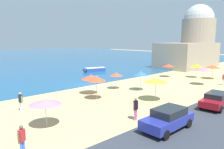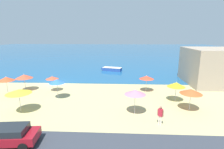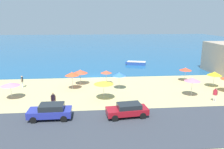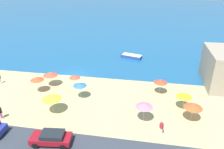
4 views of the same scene
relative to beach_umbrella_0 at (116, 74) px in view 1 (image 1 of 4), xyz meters
name	(u,v)px [view 1 (image 1 of 4)]	position (x,y,z in m)	size (l,w,h in m)	color
ground_plane	(88,86)	(-1.55, 4.00, -1.90)	(160.00, 160.00, 0.00)	tan
beach_umbrella_0	(116,74)	(0.00, 0.00, 0.00)	(1.70, 1.70, 2.16)	#B2B2B7
beach_umbrella_1	(213,66)	(16.23, -5.28, 0.12)	(2.18, 2.18, 2.34)	#B2B2B7
beach_umbrella_2	(168,65)	(12.65, 0.55, 0.06)	(1.92, 1.92, 2.25)	#B2B2B7
beach_umbrella_3	(45,102)	(-12.17, -5.33, -0.03)	(2.28, 2.28, 2.13)	#B2B2B7
beach_umbrella_4	(156,80)	(-0.72, -6.58, 0.27)	(2.40, 2.40, 2.45)	#B2B2B7
beach_umbrella_5	(91,77)	(-3.91, 0.14, 0.11)	(2.23, 2.23, 2.34)	#B2B2B7
beach_umbrella_6	(141,73)	(1.65, -2.66, 0.26)	(1.86, 1.86, 2.46)	#B2B2B7
beach_umbrella_7	(196,66)	(15.50, -2.89, 0.12)	(2.00, 2.00, 2.35)	#B2B2B7
beach_umbrella_8	(204,69)	(10.57, -6.38, 0.32)	(2.05, 2.05, 2.52)	#B2B2B7
beach_umbrella_9	(96,79)	(-4.92, -2.13, 0.33)	(1.95, 1.95, 2.55)	#B2B2B7
bather_0	(136,108)	(-6.42, -8.87, -0.88)	(0.57, 0.23, 1.82)	#CD6096
bather_1	(22,139)	(-15.00, -8.27, -0.91)	(0.51, 0.37, 1.77)	#446CE0
bather_2	(21,101)	(-12.25, -0.64, -0.93)	(0.26, 0.57, 1.74)	white
bather_3	(224,78)	(12.58, -8.41, -0.94)	(0.46, 0.40, 1.71)	silver
parked_car_0	(168,118)	(-6.24, -11.67, -1.05)	(4.19, 1.92, 1.52)	#273094
parked_car_1	(216,99)	(1.41, -11.84, -1.11)	(4.31, 2.20, 1.37)	maroon
skiff_nearshore	(95,70)	(7.34, 13.78, -1.48)	(4.47, 2.55, 0.74)	#284B98
harbor_fortress	(193,43)	(29.92, 5.16, 3.48)	(16.08, 8.31, 14.38)	tan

